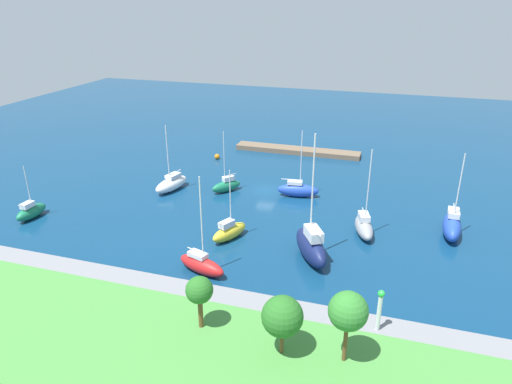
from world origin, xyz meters
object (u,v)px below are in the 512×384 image
(sailboat_green_west_end, at_px, (31,211))
(sailboat_gray_near_pier, at_px, (364,226))
(sailboat_navy_far_north, at_px, (311,246))
(sailboat_blue_by_breakwater, at_px, (452,226))
(park_tree_center, at_px, (348,311))
(sailboat_green_lone_south, at_px, (226,185))
(sailboat_yellow_off_beacon, at_px, (229,231))
(sailboat_white_mid_basin, at_px, (171,183))
(mooring_buoy_orange, at_px, (217,157))
(park_tree_mideast, at_px, (199,291))
(harbor_beacon, at_px, (380,307))
(park_tree_east, at_px, (282,317))
(sailboat_red_outer_mooring, at_px, (201,264))
(sailboat_blue_along_channel, at_px, (298,190))
(pier_dock, at_px, (297,151))

(sailboat_green_west_end, relative_size, sailboat_gray_near_pier, 0.65)
(sailboat_navy_far_north, height_order, sailboat_blue_by_breakwater, sailboat_navy_far_north)
(park_tree_center, relative_size, sailboat_gray_near_pier, 0.55)
(sailboat_green_west_end, bearing_deg, sailboat_green_lone_south, -48.94)
(park_tree_center, height_order, sailboat_yellow_off_beacon, sailboat_yellow_off_beacon)
(sailboat_white_mid_basin, xyz_separation_m, sailboat_green_lone_south, (-7.73, -1.84, -0.09))
(sailboat_white_mid_basin, xyz_separation_m, mooring_buoy_orange, (-1.07, -14.85, -0.56))
(park_tree_mideast, bearing_deg, harbor_beacon, -163.73)
(park_tree_east, height_order, sailboat_green_west_end, sailboat_green_west_end)
(sailboat_red_outer_mooring, xyz_separation_m, sailboat_blue_by_breakwater, (-24.52, -15.92, 0.36))
(park_tree_center, bearing_deg, sailboat_green_west_end, -19.47)
(sailboat_blue_along_channel, height_order, sailboat_blue_by_breakwater, sailboat_blue_by_breakwater)
(pier_dock, height_order, sailboat_blue_along_channel, sailboat_blue_along_channel)
(sailboat_blue_by_breakwater, height_order, sailboat_green_lone_south, sailboat_blue_by_breakwater)
(pier_dock, bearing_deg, park_tree_mideast, 93.82)
(sailboat_green_west_end, height_order, sailboat_red_outer_mooring, sailboat_red_outer_mooring)
(harbor_beacon, height_order, mooring_buoy_orange, harbor_beacon)
(park_tree_center, distance_m, sailboat_navy_far_north, 16.58)
(sailboat_blue_along_channel, height_order, mooring_buoy_orange, sailboat_blue_along_channel)
(park_tree_east, relative_size, sailboat_green_lone_south, 0.54)
(sailboat_green_west_end, xyz_separation_m, sailboat_red_outer_mooring, (-25.47, 5.18, 0.05))
(pier_dock, xyz_separation_m, harbor_beacon, (-16.96, 46.09, 2.76))
(harbor_beacon, distance_m, sailboat_green_west_end, 44.24)
(harbor_beacon, bearing_deg, sailboat_navy_far_north, -55.22)
(park_tree_mideast, distance_m, sailboat_blue_along_channel, 31.09)
(sailboat_blue_along_channel, bearing_deg, park_tree_center, -79.15)
(sailboat_green_west_end, relative_size, sailboat_navy_far_north, 0.50)
(park_tree_east, distance_m, sailboat_yellow_off_beacon, 20.62)
(mooring_buoy_orange, bearing_deg, harbor_beacon, 127.23)
(sailboat_blue_along_channel, height_order, sailboat_gray_near_pier, sailboat_gray_near_pier)
(park_tree_center, distance_m, sailboat_red_outer_mooring, 18.55)
(sailboat_green_west_end, xyz_separation_m, mooring_buoy_orange, (-13.67, -28.43, -0.47))
(sailboat_yellow_off_beacon, height_order, sailboat_blue_by_breakwater, sailboat_blue_by_breakwater)
(sailboat_yellow_off_beacon, distance_m, sailboat_gray_near_pier, 15.69)
(pier_dock, relative_size, sailboat_gray_near_pier, 2.11)
(sailboat_green_lone_south, distance_m, mooring_buoy_orange, 14.63)
(park_tree_center, height_order, sailboat_red_outer_mooring, sailboat_red_outer_mooring)
(park_tree_east, height_order, sailboat_blue_by_breakwater, sailboat_blue_by_breakwater)
(sailboat_white_mid_basin, bearing_deg, sailboat_yellow_off_beacon, 63.20)
(sailboat_green_west_end, bearing_deg, park_tree_center, -105.58)
(park_tree_center, xyz_separation_m, park_tree_east, (4.58, 0.58, -1.07))
(sailboat_red_outer_mooring, bearing_deg, park_tree_center, -13.31)
(park_tree_east, xyz_separation_m, sailboat_gray_near_pier, (-3.95, -23.08, -3.33))
(pier_dock, distance_m, sailboat_white_mid_basin, 26.09)
(sailboat_green_lone_south, bearing_deg, sailboat_blue_by_breakwater, 119.40)
(sailboat_gray_near_pier, relative_size, sailboat_navy_far_north, 0.77)
(park_tree_center, bearing_deg, sailboat_blue_by_breakwater, -109.85)
(sailboat_blue_along_channel, xyz_separation_m, sailboat_blue_by_breakwater, (-19.56, 6.00, 0.32))
(sailboat_yellow_off_beacon, bearing_deg, sailboat_green_west_end, 120.06)
(park_tree_mideast, height_order, sailboat_gray_near_pier, sailboat_gray_near_pier)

